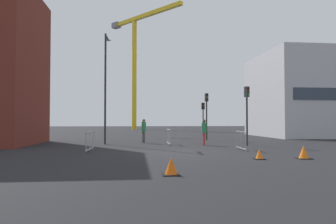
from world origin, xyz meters
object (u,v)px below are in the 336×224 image
(pedestrian_waiting, at_px, (144,129))
(traffic_cone_striped, at_px, (304,153))
(traffic_light_crosswalk, at_px, (207,109))
(pedestrian_walking, at_px, (204,130))
(traffic_light_corner, at_px, (203,114))
(traffic_cone_orange, at_px, (171,167))
(streetlamp_tall, at_px, (106,80))
(construction_crane, at_px, (136,52))
(traffic_cone_on_verge, at_px, (259,155))
(traffic_light_median, at_px, (247,106))

(pedestrian_waiting, height_order, traffic_cone_striped, pedestrian_waiting)
(traffic_light_crosswalk, relative_size, pedestrian_waiting, 2.23)
(pedestrian_walking, bearing_deg, traffic_light_corner, 78.00)
(traffic_cone_striped, bearing_deg, traffic_cone_orange, -151.11)
(traffic_light_crosswalk, xyz_separation_m, pedestrian_waiting, (-5.52, -2.98, -1.65))
(pedestrian_walking, bearing_deg, traffic_cone_orange, -107.41)
(traffic_cone_striped, bearing_deg, pedestrian_walking, 109.09)
(streetlamp_tall, distance_m, pedestrian_walking, 7.92)
(pedestrian_walking, bearing_deg, construction_crane, 96.75)
(traffic_light_corner, relative_size, traffic_cone_striped, 6.10)
(streetlamp_tall, bearing_deg, traffic_cone_striped, -45.22)
(traffic_light_corner, bearing_deg, traffic_cone_striped, -89.08)
(streetlamp_tall, relative_size, traffic_cone_orange, 14.51)
(traffic_cone_on_verge, bearing_deg, construction_crane, 96.49)
(traffic_light_corner, xyz_separation_m, pedestrian_waiting, (-6.48, -8.83, -1.36))
(streetlamp_tall, bearing_deg, traffic_cone_orange, -75.89)
(construction_crane, xyz_separation_m, traffic_light_corner, (7.13, -28.50, -12.68))
(streetlamp_tall, relative_size, traffic_light_crosswalk, 1.96)
(construction_crane, height_order, pedestrian_walking, construction_crane)
(traffic_light_crosswalk, relative_size, traffic_light_corner, 1.13)
(traffic_light_median, relative_size, pedestrian_walking, 2.23)
(traffic_light_corner, bearing_deg, traffic_cone_orange, -104.73)
(traffic_light_corner, xyz_separation_m, traffic_cone_orange, (-5.96, -22.68, -2.18))
(traffic_light_median, height_order, traffic_cone_orange, traffic_light_median)
(traffic_light_crosswalk, bearing_deg, traffic_cone_striped, -84.57)
(construction_crane, height_order, traffic_cone_striped, construction_crane)
(traffic_light_crosswalk, height_order, traffic_cone_striped, traffic_light_crosswalk)
(streetlamp_tall, height_order, traffic_cone_striped, streetlamp_tall)
(traffic_light_median, bearing_deg, traffic_cone_striped, -90.11)
(pedestrian_waiting, bearing_deg, construction_crane, 91.00)
(construction_crane, relative_size, traffic_light_corner, 6.24)
(traffic_light_crosswalk, bearing_deg, traffic_light_median, -78.59)
(pedestrian_waiting, distance_m, traffic_cone_striped, 12.44)
(traffic_light_median, distance_m, traffic_cone_orange, 12.45)
(traffic_light_crosswalk, relative_size, pedestrian_walking, 2.29)
(streetlamp_tall, height_order, pedestrian_waiting, streetlamp_tall)
(construction_crane, bearing_deg, streetlamp_tall, -93.19)
(traffic_light_median, xyz_separation_m, traffic_light_corner, (-0.32, 12.21, -0.23))
(traffic_cone_on_verge, relative_size, traffic_cone_striped, 0.77)
(streetlamp_tall, bearing_deg, traffic_cone_on_verge, -51.86)
(traffic_light_corner, xyz_separation_m, pedestrian_walking, (-2.41, -11.35, -1.40))
(traffic_light_median, bearing_deg, pedestrian_walking, 162.71)
(streetlamp_tall, height_order, traffic_light_corner, streetlamp_tall)
(traffic_light_crosswalk, bearing_deg, pedestrian_waiting, -151.61)
(pedestrian_walking, xyz_separation_m, traffic_cone_on_verge, (0.70, -7.84, -0.83))
(traffic_cone_on_verge, height_order, traffic_cone_orange, traffic_cone_orange)
(pedestrian_walking, bearing_deg, traffic_cone_on_verge, -84.86)
(traffic_light_crosswalk, distance_m, traffic_light_corner, 5.93)
(traffic_light_median, height_order, traffic_light_crosswalk, traffic_light_crosswalk)
(construction_crane, relative_size, streetlamp_tall, 2.81)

